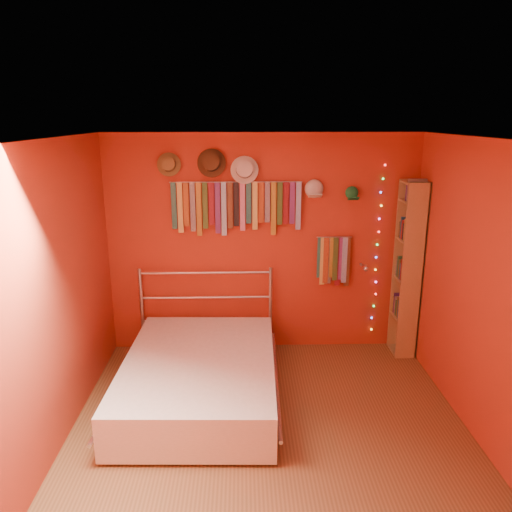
{
  "coord_description": "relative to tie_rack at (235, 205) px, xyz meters",
  "views": [
    {
      "loc": [
        -0.23,
        -3.75,
        2.66
      ],
      "look_at": [
        -0.1,
        0.9,
        1.36
      ],
      "focal_mm": 35.0,
      "sensor_mm": 36.0,
      "label": 1
    }
  ],
  "objects": [
    {
      "name": "ceiling",
      "position": [
        0.31,
        -1.68,
        0.77
      ],
      "size": [
        3.5,
        3.5,
        0.02
      ],
      "primitive_type": "cube",
      "color": "white",
      "rests_on": "back_wall"
    },
    {
      "name": "tie_rack",
      "position": [
        0.0,
        0.0,
        0.0
      ],
      "size": [
        1.45,
        0.03,
        0.6
      ],
      "color": "#BBBBC0",
      "rests_on": "back_wall"
    },
    {
      "name": "fedora_olive",
      "position": [
        -0.71,
        -0.03,
        0.44
      ],
      "size": [
        0.26,
        0.14,
        0.25
      ],
      "rotation": [
        1.36,
        0.0,
        0.0
      ],
      "color": "brown",
      "rests_on": "back_wall"
    },
    {
      "name": "fedora_white",
      "position": [
        0.11,
        -0.03,
        0.39
      ],
      "size": [
        0.3,
        0.16,
        0.3
      ],
      "rotation": [
        1.36,
        0.0,
        0.0
      ],
      "color": "beige",
      "rests_on": "back_wall"
    },
    {
      "name": "reading_lamp",
      "position": [
        1.45,
        -0.15,
        -0.7
      ],
      "size": [
        0.06,
        0.27,
        0.08
      ],
      "color": "#BBBBC0",
      "rests_on": "back_wall"
    },
    {
      "name": "cap_white",
      "position": [
        0.87,
        0.01,
        0.17
      ],
      "size": [
        0.19,
        0.24,
        0.19
      ],
      "color": "beige",
      "rests_on": "back_wall"
    },
    {
      "name": "right_wall",
      "position": [
        2.06,
        -1.68,
        -0.48
      ],
      "size": [
        0.02,
        3.5,
        2.5
      ],
      "primitive_type": "cube",
      "color": "#9A3318",
      "rests_on": "ground"
    },
    {
      "name": "bookshelf",
      "position": [
        1.96,
        -0.15,
        -0.71
      ],
      "size": [
        0.25,
        0.34,
        2.0
      ],
      "color": "olive",
      "rests_on": "ground"
    },
    {
      "name": "ground",
      "position": [
        0.31,
        -1.68,
        -1.73
      ],
      "size": [
        3.5,
        3.5,
        0.0
      ],
      "primitive_type": "plane",
      "color": "brown",
      "rests_on": "ground"
    },
    {
      "name": "cap_green",
      "position": [
        1.29,
        0.01,
        0.12
      ],
      "size": [
        0.16,
        0.2,
        0.16
      ],
      "color": "#1A753B",
      "rests_on": "back_wall"
    },
    {
      "name": "bed",
      "position": [
        -0.35,
        -1.09,
        -1.49
      ],
      "size": [
        1.58,
        2.1,
        1.01
      ],
      "rotation": [
        0.0,
        0.0,
        -0.03
      ],
      "color": "#BBBBC0",
      "rests_on": "ground"
    },
    {
      "name": "fairy_lights",
      "position": [
        1.62,
        0.03,
        -0.55
      ],
      "size": [
        0.06,
        0.02,
        1.97
      ],
      "color": "#FF3333",
      "rests_on": "back_wall"
    },
    {
      "name": "small_tie_rack",
      "position": [
        1.12,
        0.0,
        -0.64
      ],
      "size": [
        0.4,
        0.03,
        0.59
      ],
      "color": "#BBBBC0",
      "rests_on": "back_wall"
    },
    {
      "name": "back_wall",
      "position": [
        0.31,
        0.07,
        -0.48
      ],
      "size": [
        3.5,
        0.02,
        2.5
      ],
      "primitive_type": "cube",
      "color": "#9A3318",
      "rests_on": "ground"
    },
    {
      "name": "left_wall",
      "position": [
        -1.44,
        -1.68,
        -0.48
      ],
      "size": [
        0.02,
        3.5,
        2.5
      ],
      "primitive_type": "cube",
      "color": "#9A3318",
      "rests_on": "ground"
    },
    {
      "name": "fedora_brown",
      "position": [
        -0.25,
        -0.03,
        0.46
      ],
      "size": [
        0.31,
        0.17,
        0.3
      ],
      "rotation": [
        1.36,
        0.0,
        0.0
      ],
      "color": "#402916",
      "rests_on": "back_wall"
    }
  ]
}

